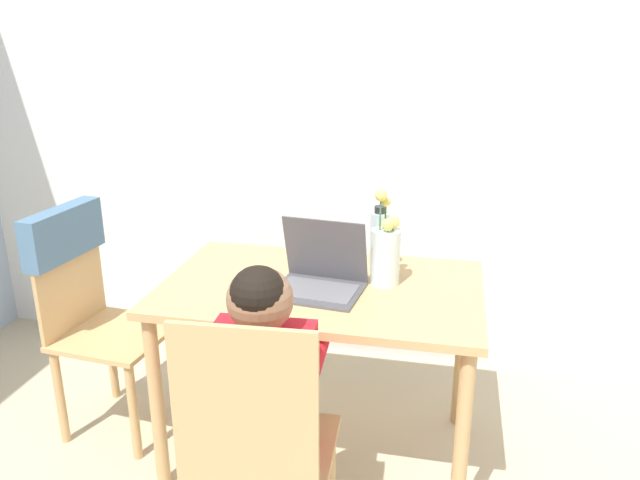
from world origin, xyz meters
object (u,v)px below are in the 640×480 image
laptop (320,274)px  chair_spare (85,286)px  flower_vase (386,252)px  chair_occupied (258,455)px  person_seated (267,379)px  water_bottle (379,241)px

laptop → chair_spare: bearing=-175.9°
chair_spare → flower_vase: (1.19, 0.06, 0.22)m
chair_occupied → flower_vase: 0.85m
chair_occupied → flower_vase: size_ratio=2.62×
chair_spare → laptop: bearing=-86.6°
laptop → flower_vase: bearing=29.6°
chair_spare → person_seated: (0.92, -0.53, 0.01)m
chair_occupied → chair_spare: size_ratio=0.99×
laptop → water_bottle: water_bottle is taller
chair_occupied → chair_spare: (-0.93, 0.66, 0.15)m
water_bottle → chair_occupied: bearing=-104.8°
chair_spare → water_bottle: size_ratio=3.70×
laptop → flower_vase: flower_vase is taller
chair_occupied → laptop: size_ratio=2.81×
water_bottle → flower_vase: bearing=-73.4°
chair_occupied → flower_vase: (0.26, 0.72, 0.37)m
chair_occupied → laptop: bearing=-97.4°
chair_spare → flower_vase: bearing=-81.7°
chair_occupied → laptop: (0.04, 0.62, 0.30)m
chair_occupied → chair_spare: 1.15m
person_seated → flower_vase: (0.27, 0.59, 0.20)m
chair_spare → water_bottle: water_bottle is taller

